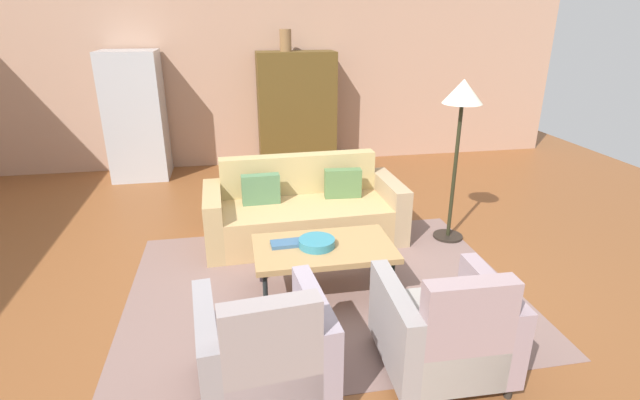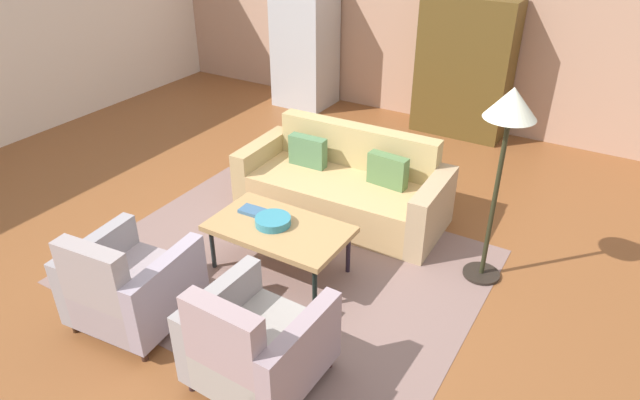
{
  "view_description": "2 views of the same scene",
  "coord_description": "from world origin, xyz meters",
  "px_view_note": "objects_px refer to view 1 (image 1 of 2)",
  "views": [
    {
      "loc": [
        -0.76,
        -3.61,
        2.29
      ],
      "look_at": [
        -0.05,
        0.25,
        0.77
      ],
      "focal_mm": 26.68,
      "sensor_mm": 36.0,
      "label": 1
    },
    {
      "loc": [
        2.32,
        -3.29,
        3.04
      ],
      "look_at": [
        0.06,
        0.44,
        0.52
      ],
      "focal_mm": 31.38,
      "sensor_mm": 36.0,
      "label": 2
    }
  ],
  "objects_px": {
    "book_stack": "(286,244)",
    "refrigerator": "(136,116)",
    "floor_lamp": "(462,107)",
    "vase_tall": "(285,40)",
    "armchair_left": "(265,353)",
    "couch": "(303,212)",
    "coffee_table": "(324,250)",
    "armchair_right": "(446,332)",
    "cabinet": "(297,111)",
    "fruit_bowl": "(317,243)"
  },
  "relations": [
    {
      "from": "couch",
      "to": "fruit_bowl",
      "type": "height_order",
      "value": "couch"
    },
    {
      "from": "cabinet",
      "to": "floor_lamp",
      "type": "xyz_separation_m",
      "value": [
        1.26,
        -2.99,
        0.54
      ]
    },
    {
      "from": "cabinet",
      "to": "book_stack",
      "type": "bearing_deg",
      "value": -99.29
    },
    {
      "from": "armchair_left",
      "to": "vase_tall",
      "type": "relative_size",
      "value": 2.78
    },
    {
      "from": "book_stack",
      "to": "floor_lamp",
      "type": "relative_size",
      "value": 0.16
    },
    {
      "from": "armchair_left",
      "to": "floor_lamp",
      "type": "xyz_separation_m",
      "value": [
        2.16,
        2.01,
        1.1
      ]
    },
    {
      "from": "refrigerator",
      "to": "floor_lamp",
      "type": "distance_m",
      "value": 4.69
    },
    {
      "from": "cabinet",
      "to": "vase_tall",
      "type": "bearing_deg",
      "value": -178.19
    },
    {
      "from": "armchair_left",
      "to": "armchair_right",
      "type": "xyz_separation_m",
      "value": [
        1.19,
        -0.0,
        0.0
      ]
    },
    {
      "from": "couch",
      "to": "vase_tall",
      "type": "bearing_deg",
      "value": -95.04
    },
    {
      "from": "fruit_bowl",
      "to": "floor_lamp",
      "type": "distance_m",
      "value": 2.06
    },
    {
      "from": "armchair_left",
      "to": "refrigerator",
      "type": "distance_m",
      "value": 5.15
    },
    {
      "from": "couch",
      "to": "armchair_left",
      "type": "xyz_separation_m",
      "value": [
        -0.59,
        -2.35,
        0.06
      ]
    },
    {
      "from": "vase_tall",
      "to": "refrigerator",
      "type": "xyz_separation_m",
      "value": [
        -2.24,
        -0.1,
        -1.03
      ]
    },
    {
      "from": "coffee_table",
      "to": "floor_lamp",
      "type": "bearing_deg",
      "value": 28.3
    },
    {
      "from": "armchair_left",
      "to": "floor_lamp",
      "type": "height_order",
      "value": "floor_lamp"
    },
    {
      "from": "couch",
      "to": "vase_tall",
      "type": "height_order",
      "value": "vase_tall"
    },
    {
      "from": "vase_tall",
      "to": "refrigerator",
      "type": "relative_size",
      "value": 0.17
    },
    {
      "from": "refrigerator",
      "to": "armchair_left",
      "type": "bearing_deg",
      "value": -72.98
    },
    {
      "from": "fruit_bowl",
      "to": "refrigerator",
      "type": "height_order",
      "value": "refrigerator"
    },
    {
      "from": "armchair_right",
      "to": "fruit_bowl",
      "type": "distance_m",
      "value": 1.35
    },
    {
      "from": "cabinet",
      "to": "refrigerator",
      "type": "distance_m",
      "value": 2.4
    },
    {
      "from": "coffee_table",
      "to": "book_stack",
      "type": "distance_m",
      "value": 0.33
    },
    {
      "from": "vase_tall",
      "to": "coffee_table",
      "type": "bearing_deg",
      "value": -92.27
    },
    {
      "from": "coffee_table",
      "to": "armchair_left",
      "type": "bearing_deg",
      "value": -116.99
    },
    {
      "from": "book_stack",
      "to": "vase_tall",
      "type": "height_order",
      "value": "vase_tall"
    },
    {
      "from": "couch",
      "to": "armchair_left",
      "type": "distance_m",
      "value": 2.43
    },
    {
      "from": "fruit_bowl",
      "to": "armchair_left",
      "type": "bearing_deg",
      "value": -114.57
    },
    {
      "from": "armchair_right",
      "to": "vase_tall",
      "type": "bearing_deg",
      "value": 96.59
    },
    {
      "from": "book_stack",
      "to": "coffee_table",
      "type": "bearing_deg",
      "value": -12.62
    },
    {
      "from": "armchair_left",
      "to": "refrigerator",
      "type": "bearing_deg",
      "value": 101.64
    },
    {
      "from": "cabinet",
      "to": "vase_tall",
      "type": "height_order",
      "value": "vase_tall"
    },
    {
      "from": "fruit_bowl",
      "to": "floor_lamp",
      "type": "xyz_separation_m",
      "value": [
        1.63,
        0.84,
        0.95
      ]
    },
    {
      "from": "book_stack",
      "to": "refrigerator",
      "type": "height_order",
      "value": "refrigerator"
    },
    {
      "from": "armchair_right",
      "to": "vase_tall",
      "type": "relative_size",
      "value": 2.78
    },
    {
      "from": "armchair_left",
      "to": "fruit_bowl",
      "type": "height_order",
      "value": "armchair_left"
    },
    {
      "from": "coffee_table",
      "to": "couch",
      "type": "bearing_deg",
      "value": 90.12
    },
    {
      "from": "cabinet",
      "to": "coffee_table",
      "type": "bearing_deg",
      "value": -94.5
    },
    {
      "from": "book_stack",
      "to": "vase_tall",
      "type": "distance_m",
      "value": 4.07
    },
    {
      "from": "coffee_table",
      "to": "cabinet",
      "type": "bearing_deg",
      "value": 85.5
    },
    {
      "from": "cabinet",
      "to": "floor_lamp",
      "type": "relative_size",
      "value": 1.05
    },
    {
      "from": "coffee_table",
      "to": "book_stack",
      "type": "bearing_deg",
      "value": 167.38
    },
    {
      "from": "book_stack",
      "to": "floor_lamp",
      "type": "distance_m",
      "value": 2.25
    },
    {
      "from": "couch",
      "to": "coffee_table",
      "type": "relative_size",
      "value": 1.77
    },
    {
      "from": "armchair_right",
      "to": "vase_tall",
      "type": "distance_m",
      "value": 5.27
    },
    {
      "from": "vase_tall",
      "to": "book_stack",
      "type": "bearing_deg",
      "value": -97.06
    },
    {
      "from": "book_stack",
      "to": "cabinet",
      "type": "bearing_deg",
      "value": 80.71
    },
    {
      "from": "armchair_left",
      "to": "book_stack",
      "type": "xyz_separation_m",
      "value": [
        0.28,
        1.24,
        0.13
      ]
    },
    {
      "from": "armchair_right",
      "to": "coffee_table",
      "type": "bearing_deg",
      "value": 118.64
    },
    {
      "from": "armchair_right",
      "to": "refrigerator",
      "type": "bearing_deg",
      "value": 120.28
    }
  ]
}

